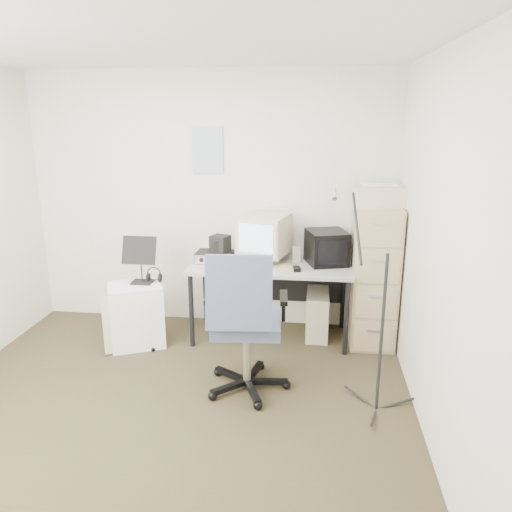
# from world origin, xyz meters

# --- Properties ---
(floor) EXTENTS (3.60, 3.60, 0.01)m
(floor) POSITION_xyz_m (0.00, 0.00, -0.01)
(floor) COLOR #322D1B
(floor) RESTS_ON ground
(ceiling) EXTENTS (3.60, 3.60, 0.01)m
(ceiling) POSITION_xyz_m (0.00, 0.00, 2.50)
(ceiling) COLOR white
(ceiling) RESTS_ON ground
(wall_back) EXTENTS (3.60, 0.02, 2.50)m
(wall_back) POSITION_xyz_m (0.00, 1.80, 1.25)
(wall_back) COLOR silver
(wall_back) RESTS_ON ground
(wall_right) EXTENTS (0.02, 3.60, 2.50)m
(wall_right) POSITION_xyz_m (1.80, 0.00, 1.25)
(wall_right) COLOR silver
(wall_right) RESTS_ON ground
(wall_calendar) EXTENTS (0.30, 0.02, 0.44)m
(wall_calendar) POSITION_xyz_m (-0.02, 1.79, 1.75)
(wall_calendar) COLOR white
(wall_calendar) RESTS_ON wall_back
(filing_cabinet) EXTENTS (0.40, 0.60, 1.30)m
(filing_cabinet) POSITION_xyz_m (1.58, 1.48, 0.65)
(filing_cabinet) COLOR tan
(filing_cabinet) RESTS_ON floor
(printer) EXTENTS (0.46, 0.32, 0.18)m
(printer) POSITION_xyz_m (1.58, 1.48, 1.39)
(printer) COLOR #BDB59D
(printer) RESTS_ON filing_cabinet
(desk) EXTENTS (1.50, 0.70, 0.73)m
(desk) POSITION_xyz_m (0.63, 1.45, 0.36)
(desk) COLOR #9B9B9B
(desk) RESTS_ON floor
(crt_monitor) EXTENTS (0.51, 0.52, 0.45)m
(crt_monitor) POSITION_xyz_m (0.56, 1.52, 0.96)
(crt_monitor) COLOR #BDB59D
(crt_monitor) RESTS_ON desk
(crt_tv) EXTENTS (0.43, 0.45, 0.31)m
(crt_tv) POSITION_xyz_m (1.14, 1.55, 0.89)
(crt_tv) COLOR black
(crt_tv) RESTS_ON desk
(desk_speaker) EXTENTS (0.09, 0.09, 0.14)m
(desk_speaker) POSITION_xyz_m (0.86, 1.58, 0.80)
(desk_speaker) COLOR beige
(desk_speaker) RESTS_ON desk
(keyboard) EXTENTS (0.44, 0.30, 0.02)m
(keyboard) POSITION_xyz_m (0.63, 1.27, 0.74)
(keyboard) COLOR #BDB59D
(keyboard) RESTS_ON desk
(mouse) EXTENTS (0.08, 0.11, 0.03)m
(mouse) POSITION_xyz_m (0.88, 1.29, 0.75)
(mouse) COLOR black
(mouse) RESTS_ON desk
(radio_receiver) EXTENTS (0.34, 0.25, 0.10)m
(radio_receiver) POSITION_xyz_m (0.09, 1.48, 0.78)
(radio_receiver) COLOR black
(radio_receiver) RESTS_ON desk
(radio_speaker) EXTENTS (0.20, 0.20, 0.16)m
(radio_speaker) POSITION_xyz_m (0.15, 1.48, 0.91)
(radio_speaker) COLOR black
(radio_speaker) RESTS_ON radio_receiver
(papers) EXTENTS (0.29, 0.37, 0.02)m
(papers) POSITION_xyz_m (0.30, 1.30, 0.74)
(papers) COLOR white
(papers) RESTS_ON desk
(pc_tower) EXTENTS (0.21, 0.47, 0.44)m
(pc_tower) POSITION_xyz_m (1.08, 1.53, 0.22)
(pc_tower) COLOR #BDB59D
(pc_tower) RESTS_ON floor
(office_chair) EXTENTS (0.72, 0.72, 1.15)m
(office_chair) POSITION_xyz_m (0.54, 0.47, 0.58)
(office_chair) COLOR #50597C
(office_chair) RESTS_ON floor
(side_cart) EXTENTS (0.59, 0.54, 0.59)m
(side_cart) POSITION_xyz_m (-0.59, 1.13, 0.29)
(side_cart) COLOR white
(side_cart) RESTS_ON floor
(music_stand) EXTENTS (0.33, 0.21, 0.45)m
(music_stand) POSITION_xyz_m (-0.53, 1.19, 0.81)
(music_stand) COLOR black
(music_stand) RESTS_ON side_cart
(headphones) EXTENTS (0.16, 0.16, 0.03)m
(headphones) POSITION_xyz_m (-0.44, 1.25, 0.63)
(headphones) COLOR black
(headphones) RESTS_ON side_cart
(mic_stand) EXTENTS (0.02, 0.02, 1.55)m
(mic_stand) POSITION_xyz_m (1.52, 0.31, 0.77)
(mic_stand) COLOR black
(mic_stand) RESTS_ON floor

